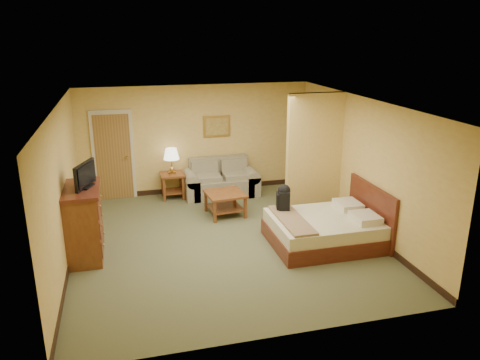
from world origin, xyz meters
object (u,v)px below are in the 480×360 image
object	(u,v)px
loveseat	(221,183)
bed	(327,229)
dresser	(84,222)
coffee_table	(225,199)

from	to	relation	value
loveseat	bed	distance (m)	3.40
loveseat	bed	world-z (taller)	bed
loveseat	dresser	size ratio (longest dim) A/B	1.38
coffee_table	bed	size ratio (longest dim) A/B	0.44
loveseat	coffee_table	xyz separation A→B (m)	(-0.19, -1.29, 0.07)
loveseat	coffee_table	world-z (taller)	loveseat
coffee_table	dresser	bearing A→B (deg)	-155.08
loveseat	dresser	world-z (taller)	dresser
coffee_table	bed	bearing A→B (deg)	-50.72
bed	dresser	bearing A→B (deg)	172.62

